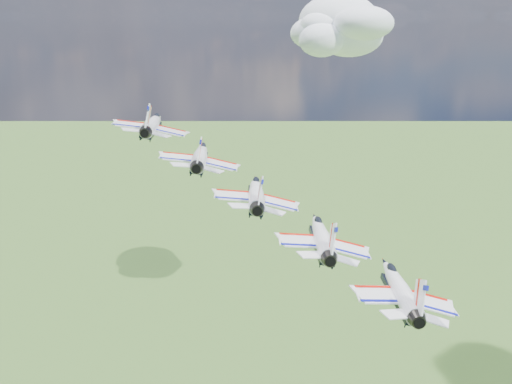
# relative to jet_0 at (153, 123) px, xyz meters

# --- Properties ---
(cloud_far) EXTENTS (58.76, 46.17, 23.08)m
(cloud_far) POSITION_rel_jet_0_xyz_m (57.25, 207.37, 9.07)
(cloud_far) COLOR white
(jet_0) EXTENTS (12.65, 16.94, 6.67)m
(jet_0) POSITION_rel_jet_0_xyz_m (0.00, 0.00, 0.00)
(jet_0) COLOR white
(jet_1) EXTENTS (12.65, 16.94, 6.67)m
(jet_1) POSITION_rel_jet_0_xyz_m (8.35, -7.10, -3.29)
(jet_1) COLOR white
(jet_2) EXTENTS (12.65, 16.94, 6.67)m
(jet_2) POSITION_rel_jet_0_xyz_m (16.70, -14.21, -6.59)
(jet_2) COLOR white
(jet_3) EXTENTS (12.65, 16.94, 6.67)m
(jet_3) POSITION_rel_jet_0_xyz_m (25.05, -21.31, -9.88)
(jet_3) COLOR white
(jet_4) EXTENTS (12.65, 16.94, 6.67)m
(jet_4) POSITION_rel_jet_0_xyz_m (33.40, -28.41, -13.18)
(jet_4) COLOR silver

